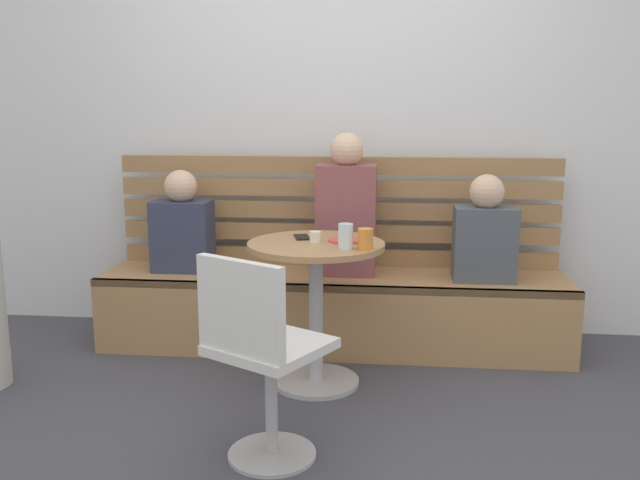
% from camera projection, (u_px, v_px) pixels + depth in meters
% --- Properties ---
extents(ground, '(8.00, 8.00, 0.00)m').
position_uv_depth(ground, '(308.00, 445.00, 2.85)').
color(ground, '#42424C').
extents(back_wall, '(5.20, 0.10, 2.90)m').
position_uv_depth(back_wall, '(339.00, 98.00, 4.17)').
color(back_wall, silver).
rests_on(back_wall, ground).
extents(booth_bench, '(2.70, 0.52, 0.44)m').
position_uv_depth(booth_bench, '(333.00, 311.00, 3.98)').
color(booth_bench, '#A87C51').
rests_on(booth_bench, ground).
extents(booth_backrest, '(2.65, 0.04, 0.66)m').
position_uv_depth(booth_backrest, '(336.00, 211.00, 4.10)').
color(booth_backrest, '#9A7249').
rests_on(booth_backrest, booth_bench).
extents(cafe_table, '(0.68, 0.68, 0.74)m').
position_uv_depth(cafe_table, '(316.00, 286.00, 3.38)').
color(cafe_table, '#ADADB2').
rests_on(cafe_table, ground).
extents(white_chair, '(0.55, 0.55, 0.85)m').
position_uv_depth(white_chair, '(260.00, 352.00, 2.62)').
color(white_chair, '#ADADB2').
rests_on(white_chair, ground).
extents(person_adult, '(0.34, 0.22, 0.81)m').
position_uv_depth(person_adult, '(346.00, 211.00, 3.89)').
color(person_adult, brown).
rests_on(person_adult, booth_bench).
extents(person_child_left, '(0.34, 0.22, 0.60)m').
position_uv_depth(person_child_left, '(182.00, 227.00, 3.99)').
color(person_child_left, '#333851').
rests_on(person_child_left, booth_bench).
extents(person_child_middle, '(0.34, 0.22, 0.59)m').
position_uv_depth(person_child_middle, '(485.00, 234.00, 3.76)').
color(person_child_middle, '#4C515B').
rests_on(person_child_middle, booth_bench).
extents(cup_espresso_small, '(0.06, 0.06, 0.05)m').
position_uv_depth(cup_espresso_small, '(315.00, 237.00, 3.33)').
color(cup_espresso_small, silver).
rests_on(cup_espresso_small, cafe_table).
extents(cup_tumbler_orange, '(0.07, 0.07, 0.10)m').
position_uv_depth(cup_tumbler_orange, '(365.00, 239.00, 3.17)').
color(cup_tumbler_orange, orange).
rests_on(cup_tumbler_orange, cafe_table).
extents(cup_glass_tall, '(0.07, 0.07, 0.12)m').
position_uv_depth(cup_glass_tall, '(346.00, 236.00, 3.18)').
color(cup_glass_tall, silver).
rests_on(cup_glass_tall, cafe_table).
extents(plate_small, '(0.17, 0.17, 0.01)m').
position_uv_depth(plate_small, '(345.00, 240.00, 3.36)').
color(plate_small, '#DB4C42').
rests_on(plate_small, cafe_table).
extents(phone_on_table, '(0.10, 0.15, 0.01)m').
position_uv_depth(phone_on_table, '(302.00, 237.00, 3.45)').
color(phone_on_table, black).
rests_on(phone_on_table, cafe_table).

